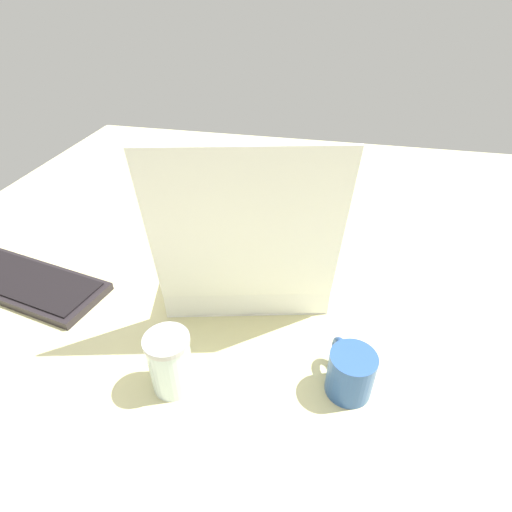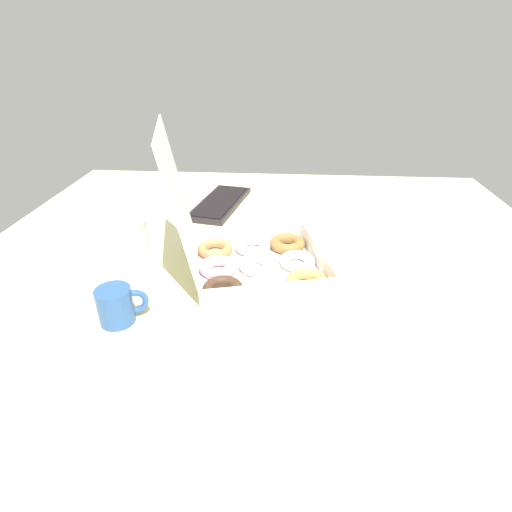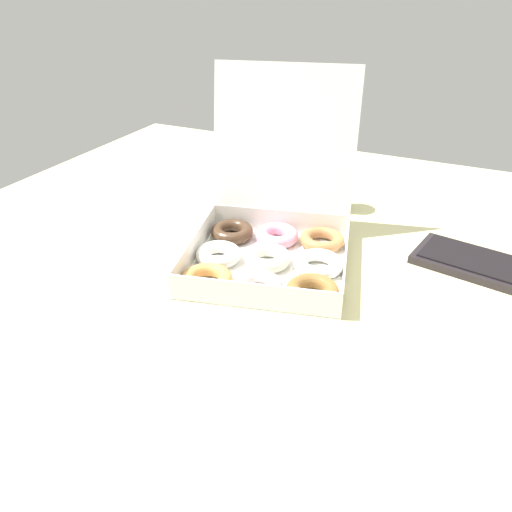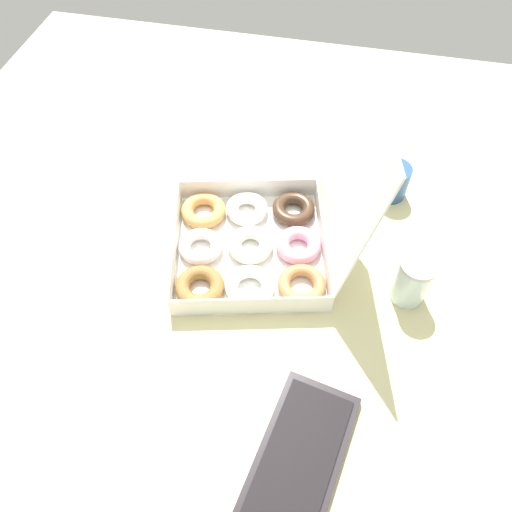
{
  "view_description": "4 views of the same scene",
  "coord_description": "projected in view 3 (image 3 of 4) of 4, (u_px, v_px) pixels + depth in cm",
  "views": [
    {
      "loc": [
        -17.6,
        78.85,
        59.9
      ],
      "look_at": [
        -1.97,
        5.59,
        5.63
      ],
      "focal_mm": 28.0,
      "sensor_mm": 36.0,
      "label": 1
    },
    {
      "loc": [
        -94.78,
        -3.14,
        57.3
      ],
      "look_at": [
        1.74,
        3.78,
        3.92
      ],
      "focal_mm": 28.0,
      "sensor_mm": 36.0,
      "label": 2
    },
    {
      "loc": [
        38.66,
        -84.53,
        57.85
      ],
      "look_at": [
        -1.4,
        1.65,
        2.68
      ],
      "focal_mm": 35.0,
      "sensor_mm": 36.0,
      "label": 3
    },
    {
      "loc": [
        68.73,
        19.21,
        92.16
      ],
      "look_at": [
        3.72,
        5.22,
        2.18
      ],
      "focal_mm": 35.0,
      "sensor_mm": 36.0,
      "label": 4
    }
  ],
  "objects": [
    {
      "name": "coffee_mug",
      "position": [
        230.0,
        183.0,
        1.42
      ],
      "size": [
        7.96,
        11.01,
        8.64
      ],
      "color": "#2B5093",
      "rests_on": "ground_plane"
    },
    {
      "name": "glass_jar",
      "position": [
        338.0,
        189.0,
        1.35
      ],
      "size": [
        7.63,
        7.63,
        11.74
      ],
      "color": "silver",
      "rests_on": "ground_plane"
    },
    {
      "name": "ground_plane",
      "position": [
        259.0,
        275.0,
        1.1
      ],
      "size": [
        180.0,
        180.0,
        2.0
      ],
      "primitive_type": "cube",
      "color": "beige"
    },
    {
      "name": "keyboard",
      "position": [
        500.0,
        270.0,
        1.08
      ],
      "size": [
        38.19,
        20.88,
        2.2
      ],
      "color": "black",
      "rests_on": "ground_plane"
    },
    {
      "name": "donut_box",
      "position": [
        270.0,
        245.0,
        1.11
      ],
      "size": [
        42.61,
        47.36,
        39.54
      ],
      "color": "white",
      "rests_on": "ground_plane"
    }
  ]
}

